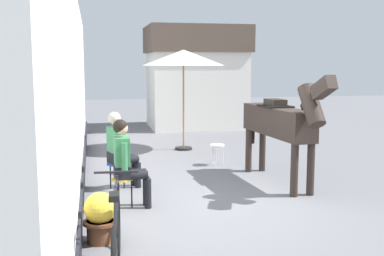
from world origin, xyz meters
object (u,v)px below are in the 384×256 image
Objects in this scene: flower_planter_near at (100,216)px; leaning_bicycle at (116,239)px; seated_visitor_near at (126,159)px; saddled_horse_center at (281,122)px; spare_stool_white at (217,147)px; satchel_bag at (124,169)px; seated_visitor_far at (119,146)px; cafe_parasol at (183,58)px.

leaning_bicycle reaches higher than flower_planter_near.
saddled_horse_center reaches higher than seated_visitor_near.
spare_stool_white is at bearing 64.27° from leaning_bicycle.
flower_planter_near reaches higher than satchel_bag.
satchel_bag is (0.40, 4.69, -0.30)m from leaning_bicycle.
cafe_parasol reaches higher than seated_visitor_far.
flower_planter_near is at bearing -107.49° from seated_visitor_near.
cafe_parasol is at bearing 69.93° from flower_planter_near.
cafe_parasol reaches higher than leaning_bicycle.
seated_visitor_near is 3.55m from spare_stool_white.
seated_visitor_near is 1.50m from flower_planter_near.
flower_planter_near is at bearing -113.55° from satchel_bag.
satchel_bag is at bearing 152.98° from saddled_horse_center.
satchel_bag is (-2.07, -0.43, -0.30)m from spare_stool_white.
spare_stool_white reaches higher than satchel_bag.
cafe_parasol is 9.21× the size of satchel_bag.
leaning_bicycle is (-0.25, -3.53, -0.38)m from seated_visitor_far.
flower_planter_near is at bearing -110.07° from cafe_parasol.
leaning_bicycle is 5.69m from spare_stool_white.
saddled_horse_center is 4.20m from cafe_parasol.
seated_visitor_near is at bearing -128.24° from spare_stool_white.
seated_visitor_near is at bearing -162.11° from saddled_horse_center.
spare_stool_white is at bearing -80.03° from cafe_parasol.
leaning_bicycle is (-0.28, -2.35, -0.38)m from seated_visitor_near.
spare_stool_white is (-0.70, 1.84, -0.76)m from saddled_horse_center.
seated_visitor_far reaches higher than flower_planter_near.
cafe_parasol is at bearing 69.21° from seated_visitor_near.
satchel_bag is at bearing -124.62° from cafe_parasol.
saddled_horse_center is 4.12m from flower_planter_near.
saddled_horse_center is at bearing -42.10° from satchel_bag.
seated_visitor_far reaches higher than spare_stool_white.
seated_visitor_near is 0.46× the size of saddled_horse_center.
satchel_bag is (-1.71, -2.47, -2.26)m from cafe_parasol.
saddled_horse_center is 4.68× the size of flower_planter_near.
seated_visitor_near is at bearing 72.51° from flower_planter_near.
seated_visitor_far is 0.54× the size of cafe_parasol.
leaning_bicycle is 7.72m from cafe_parasol.
cafe_parasol is 3.76m from satchel_bag.
cafe_parasol is (2.11, 7.17, 1.97)m from leaning_bicycle.
leaning_bicycle is at bearing -96.83° from seated_visitor_near.
cafe_parasol is (1.86, 3.64, 1.59)m from seated_visitor_far.
seated_visitor_far is 4.96× the size of satchel_bag.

